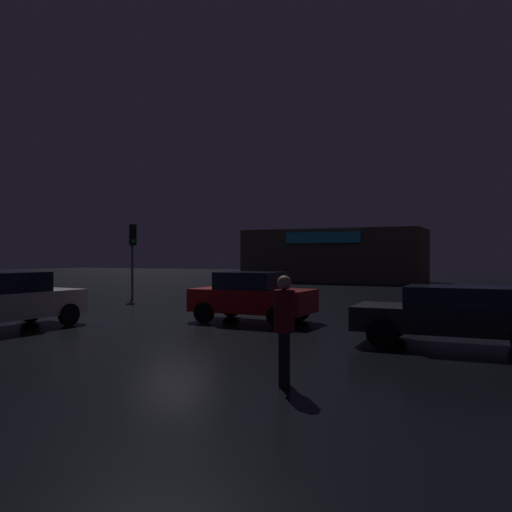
% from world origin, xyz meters
% --- Properties ---
extents(ground_plane, '(120.00, 120.00, 0.00)m').
position_xyz_m(ground_plane, '(0.00, 0.00, 0.00)').
color(ground_plane, black).
extents(store_building, '(14.45, 6.63, 4.28)m').
position_xyz_m(store_building, '(-2.74, 28.00, 2.14)').
color(store_building, brown).
rests_on(store_building, ground).
extents(traffic_signal_opposite, '(0.42, 0.42, 3.63)m').
position_xyz_m(traffic_signal_opposite, '(-6.40, 6.02, 2.75)').
color(traffic_signal_opposite, '#595B60').
rests_on(traffic_signal_opposite, ground).
extents(car_near, '(4.53, 1.99, 1.39)m').
position_xyz_m(car_near, '(8.87, -1.78, 0.74)').
color(car_near, black).
rests_on(car_near, ground).
extents(car_far, '(2.22, 4.57, 1.63)m').
position_xyz_m(car_far, '(-2.96, -4.11, 0.84)').
color(car_far, silver).
rests_on(car_far, ground).
extents(car_crossing, '(3.84, 2.07, 1.58)m').
position_xyz_m(car_crossing, '(2.64, 0.48, 0.81)').
color(car_crossing, '#A51414').
rests_on(car_crossing, ground).
extents(pedestrian, '(0.37, 0.37, 1.78)m').
position_xyz_m(pedestrian, '(6.67, -6.83, 1.04)').
color(pedestrian, black).
rests_on(pedestrian, ground).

